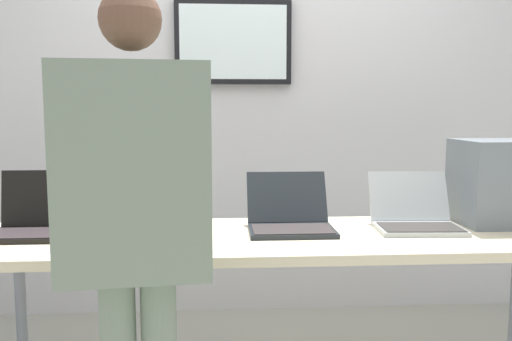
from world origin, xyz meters
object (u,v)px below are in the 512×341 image
(workbench, at_px, (282,246))
(laptop_station_0, at_px, (38,220))
(laptop_station_3, at_px, (415,216))
(laptop_station_1, at_px, (164,220))
(person, at_px, (135,209))
(laptop_station_2, at_px, (290,217))
(equipment_box, at_px, (503,182))

(workbench, height_order, laptop_station_0, laptop_station_0)
(workbench, xyz_separation_m, laptop_station_3, (0.61, 0.08, 0.11))
(laptop_station_1, distance_m, person, 0.71)
(person, bearing_deg, laptop_station_2, 51.48)
(laptop_station_1, height_order, person, person)
(laptop_station_0, bearing_deg, person, -52.56)
(workbench, xyz_separation_m, equipment_box, (1.05, 0.15, 0.25))
(laptop_station_3, height_order, person, person)
(workbench, distance_m, laptop_station_0, 1.05)
(laptop_station_3, bearing_deg, equipment_box, 9.18)
(laptop_station_2, relative_size, person, 0.23)
(equipment_box, relative_size, laptop_station_3, 1.05)
(workbench, xyz_separation_m, laptop_station_1, (-0.51, 0.07, 0.11))
(laptop_station_2, height_order, person, person)
(laptop_station_3, bearing_deg, person, -148.13)
(laptop_station_0, bearing_deg, workbench, -3.70)
(workbench, height_order, person, person)
(laptop_station_2, height_order, laptop_station_3, same)
(laptop_station_1, bearing_deg, laptop_station_2, 1.44)
(equipment_box, distance_m, laptop_station_2, 1.02)
(workbench, height_order, laptop_station_2, laptop_station_2)
(workbench, xyz_separation_m, laptop_station_0, (-1.04, 0.07, 0.11))
(laptop_station_2, xyz_separation_m, laptop_station_3, (0.57, -0.00, 0.00))
(equipment_box, distance_m, laptop_station_1, 1.57)
(equipment_box, bearing_deg, laptop_station_2, -176.16)
(workbench, xyz_separation_m, laptop_station_2, (0.04, 0.08, 0.11))
(equipment_box, distance_m, laptop_station_3, 0.47)
(laptop_station_0, bearing_deg, laptop_station_3, 0.43)
(equipment_box, xyz_separation_m, laptop_station_2, (-1.01, -0.07, -0.14))
(workbench, distance_m, laptop_station_2, 0.14)
(laptop_station_0, height_order, laptop_station_3, laptop_station_0)
(laptop_station_3, bearing_deg, workbench, -172.55)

